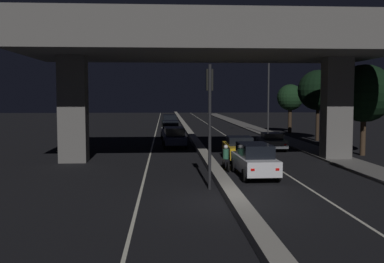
{
  "coord_description": "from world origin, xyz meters",
  "views": [
    {
      "loc": [
        -2.72,
        -17.24,
        4.15
      ],
      "look_at": [
        -0.71,
        15.93,
        1.57
      ],
      "focal_mm": 42.0,
      "sensor_mm": 36.0,
      "label": 1
    }
  ],
  "objects_px": {
    "street_lamp": "(266,90)",
    "car_dark_blue_lead_oncoming": "(174,137)",
    "car_grey_third": "(272,141)",
    "traffic_light_left_of_median": "(210,105)",
    "motorcycle_black_filtering_near": "(226,160)",
    "car_white_lead": "(254,160)",
    "pedestrian_on_sidewalk": "(331,142)",
    "car_dark_green_third_oncoming": "(169,122)",
    "car_white_second_oncoming": "(170,129)",
    "car_taxi_yellow_second": "(239,148)"
  },
  "relations": [
    {
      "from": "street_lamp",
      "to": "pedestrian_on_sidewalk",
      "type": "relative_size",
      "value": 4.81
    },
    {
      "from": "car_grey_third",
      "to": "pedestrian_on_sidewalk",
      "type": "height_order",
      "value": "pedestrian_on_sidewalk"
    },
    {
      "from": "car_white_lead",
      "to": "car_grey_third",
      "type": "xyz_separation_m",
      "value": [
        3.74,
        11.84,
        -0.22
      ]
    },
    {
      "from": "car_white_second_oncoming",
      "to": "car_dark_green_third_oncoming",
      "type": "distance_m",
      "value": 11.82
    },
    {
      "from": "car_grey_third",
      "to": "motorcycle_black_filtering_near",
      "type": "bearing_deg",
      "value": 155.44
    },
    {
      "from": "traffic_light_left_of_median",
      "to": "car_dark_green_third_oncoming",
      "type": "distance_m",
      "value": 37.59
    },
    {
      "from": "traffic_light_left_of_median",
      "to": "car_dark_blue_lead_oncoming",
      "type": "height_order",
      "value": "traffic_light_left_of_median"
    },
    {
      "from": "car_taxi_yellow_second",
      "to": "car_white_second_oncoming",
      "type": "relative_size",
      "value": 1.13
    },
    {
      "from": "car_white_second_oncoming",
      "to": "car_dark_blue_lead_oncoming",
      "type": "bearing_deg",
      "value": 1.11
    },
    {
      "from": "car_grey_third",
      "to": "pedestrian_on_sidewalk",
      "type": "xyz_separation_m",
      "value": [
        3.27,
        -4.03,
        0.3
      ]
    },
    {
      "from": "car_white_second_oncoming",
      "to": "pedestrian_on_sidewalk",
      "type": "distance_m",
      "value": 18.53
    },
    {
      "from": "traffic_light_left_of_median",
      "to": "motorcycle_black_filtering_near",
      "type": "bearing_deg",
      "value": 74.14
    },
    {
      "from": "street_lamp",
      "to": "motorcycle_black_filtering_near",
      "type": "height_order",
      "value": "street_lamp"
    },
    {
      "from": "car_grey_third",
      "to": "motorcycle_black_filtering_near",
      "type": "height_order",
      "value": "motorcycle_black_filtering_near"
    },
    {
      "from": "traffic_light_left_of_median",
      "to": "street_lamp",
      "type": "height_order",
      "value": "street_lamp"
    },
    {
      "from": "car_dark_blue_lead_oncoming",
      "to": "car_grey_third",
      "type": "bearing_deg",
      "value": 70.44
    },
    {
      "from": "car_white_lead",
      "to": "car_dark_blue_lead_oncoming",
      "type": "bearing_deg",
      "value": 13.87
    },
    {
      "from": "pedestrian_on_sidewalk",
      "to": "car_dark_green_third_oncoming",
      "type": "bearing_deg",
      "value": 112.54
    },
    {
      "from": "car_white_second_oncoming",
      "to": "motorcycle_black_filtering_near",
      "type": "height_order",
      "value": "car_white_second_oncoming"
    },
    {
      "from": "car_grey_third",
      "to": "pedestrian_on_sidewalk",
      "type": "distance_m",
      "value": 5.2
    },
    {
      "from": "car_taxi_yellow_second",
      "to": "car_dark_green_third_oncoming",
      "type": "bearing_deg",
      "value": 9.6
    },
    {
      "from": "car_white_lead",
      "to": "car_grey_third",
      "type": "relative_size",
      "value": 0.98
    },
    {
      "from": "street_lamp",
      "to": "motorcycle_black_filtering_near",
      "type": "distance_m",
      "value": 24.21
    },
    {
      "from": "street_lamp",
      "to": "car_dark_green_third_oncoming",
      "type": "xyz_separation_m",
      "value": [
        -10.19,
        9.73,
        -3.89
      ]
    },
    {
      "from": "street_lamp",
      "to": "car_white_lead",
      "type": "height_order",
      "value": "street_lamp"
    },
    {
      "from": "pedestrian_on_sidewalk",
      "to": "car_taxi_yellow_second",
      "type": "bearing_deg",
      "value": -164.44
    },
    {
      "from": "car_white_second_oncoming",
      "to": "car_dark_green_third_oncoming",
      "type": "xyz_separation_m",
      "value": [
        0.02,
        11.82,
        0.07
      ]
    },
    {
      "from": "street_lamp",
      "to": "car_dark_blue_lead_oncoming",
      "type": "distance_m",
      "value": 15.11
    },
    {
      "from": "street_lamp",
      "to": "car_dark_blue_lead_oncoming",
      "type": "relative_size",
      "value": 1.78
    },
    {
      "from": "car_white_lead",
      "to": "car_dark_green_third_oncoming",
      "type": "distance_m",
      "value": 34.71
    },
    {
      "from": "motorcycle_black_filtering_near",
      "to": "car_dark_blue_lead_oncoming",
      "type": "bearing_deg",
      "value": 9.95
    },
    {
      "from": "street_lamp",
      "to": "motorcycle_black_filtering_near",
      "type": "bearing_deg",
      "value": -107.95
    },
    {
      "from": "car_dark_blue_lead_oncoming",
      "to": "pedestrian_on_sidewalk",
      "type": "bearing_deg",
      "value": 57.14
    },
    {
      "from": "pedestrian_on_sidewalk",
      "to": "motorcycle_black_filtering_near",
      "type": "bearing_deg",
      "value": -145.12
    },
    {
      "from": "traffic_light_left_of_median",
      "to": "car_white_second_oncoming",
      "type": "bearing_deg",
      "value": 93.19
    },
    {
      "from": "car_grey_third",
      "to": "motorcycle_black_filtering_near",
      "type": "relative_size",
      "value": 2.48
    },
    {
      "from": "car_dark_green_third_oncoming",
      "to": "motorcycle_black_filtering_near",
      "type": "relative_size",
      "value": 2.51
    },
    {
      "from": "street_lamp",
      "to": "traffic_light_left_of_median",
      "type": "bearing_deg",
      "value": -107.57
    },
    {
      "from": "car_white_lead",
      "to": "car_grey_third",
      "type": "distance_m",
      "value": 12.42
    },
    {
      "from": "car_taxi_yellow_second",
      "to": "car_dark_blue_lead_oncoming",
      "type": "relative_size",
      "value": 0.99
    },
    {
      "from": "car_white_lead",
      "to": "car_dark_green_third_oncoming",
      "type": "height_order",
      "value": "car_dark_green_third_oncoming"
    },
    {
      "from": "car_taxi_yellow_second",
      "to": "car_grey_third",
      "type": "xyz_separation_m",
      "value": [
        3.56,
        5.93,
        -0.11
      ]
    },
    {
      "from": "car_dark_blue_lead_oncoming",
      "to": "motorcycle_black_filtering_near",
      "type": "xyz_separation_m",
      "value": [
        2.66,
        -12.09,
        -0.24
      ]
    },
    {
      "from": "motorcycle_black_filtering_near",
      "to": "pedestrian_on_sidewalk",
      "type": "distance_m",
      "value": 10.03
    },
    {
      "from": "street_lamp",
      "to": "car_white_second_oncoming",
      "type": "xyz_separation_m",
      "value": [
        -10.21,
        -2.09,
        -3.96
      ]
    },
    {
      "from": "car_grey_third",
      "to": "car_dark_green_third_oncoming",
      "type": "xyz_separation_m",
      "value": [
        -7.8,
        22.64,
        0.29
      ]
    },
    {
      "from": "car_white_lead",
      "to": "car_dark_blue_lead_oncoming",
      "type": "height_order",
      "value": "car_white_lead"
    },
    {
      "from": "car_white_lead",
      "to": "motorcycle_black_filtering_near",
      "type": "bearing_deg",
      "value": 28.77
    },
    {
      "from": "car_grey_third",
      "to": "street_lamp",
      "type": "bearing_deg",
      "value": -8.14
    },
    {
      "from": "car_dark_blue_lead_oncoming",
      "to": "pedestrian_on_sidewalk",
      "type": "xyz_separation_m",
      "value": [
        10.88,
        -6.35,
        0.13
      ]
    }
  ]
}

